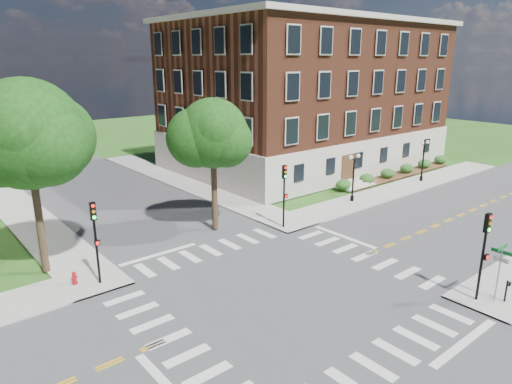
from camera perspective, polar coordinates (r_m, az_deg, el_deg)
ground at (r=25.94m, az=3.47°, el=-12.18°), size 160.00×160.00×0.00m
road_ew at (r=25.94m, az=3.47°, el=-12.17°), size 90.00×12.00×0.01m
road_ns at (r=25.94m, az=3.47°, el=-12.17°), size 12.00×90.00×0.01m
sidewalk_ne at (r=46.22m, az=4.41°, el=0.79°), size 34.00×34.00×0.12m
crosswalk_east at (r=30.84m, az=13.39°, el=-7.81°), size 2.20×10.20×0.02m
stop_bar_east at (r=33.70m, az=10.99°, el=-5.55°), size 0.40×5.50×0.00m
main_building at (r=55.49m, az=6.31°, el=12.01°), size 30.60×22.40×16.50m
shrub_row at (r=52.20m, az=17.19°, el=1.83°), size 18.00×2.00×1.30m
tree_c at (r=28.26m, az=-26.68°, el=6.44°), size 6.19×6.19×11.36m
tree_d at (r=32.66m, az=-5.42°, el=7.27°), size 5.01×5.01×9.70m
traffic_signal_se at (r=26.19m, az=26.65°, el=-6.03°), size 0.34×0.37×4.80m
traffic_signal_ne at (r=33.80m, az=3.55°, el=0.50°), size 0.37×0.44×4.80m
traffic_signal_nw at (r=26.70m, az=-19.47°, el=-4.78°), size 0.35×0.40×4.80m
twin_lamp_west at (r=41.25m, az=12.08°, el=2.11°), size 1.36×0.36×4.23m
twin_lamp_east at (r=50.23m, az=20.18°, el=3.97°), size 1.36×0.36×4.23m
street_sign_pole at (r=26.88m, az=28.24°, el=-7.72°), size 1.10×1.10×3.10m
push_button_post at (r=27.58m, az=28.85°, el=-10.67°), size 0.14×0.21×1.20m
fire_hydrant at (r=28.11m, az=-21.76°, el=-9.98°), size 0.35×0.35×0.75m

